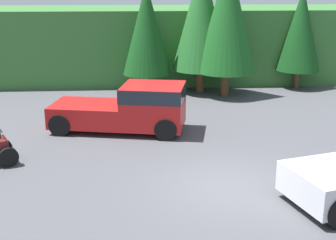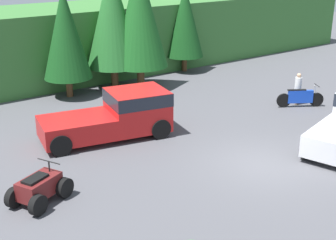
{
  "view_description": "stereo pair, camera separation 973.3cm",
  "coord_description": "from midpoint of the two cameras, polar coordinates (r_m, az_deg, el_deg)",
  "views": [
    {
      "loc": [
        -2.64,
        -12.51,
        5.94
      ],
      "look_at": [
        -1.59,
        3.79,
        0.95
      ],
      "focal_mm": 50.0,
      "sensor_mm": 36.0,
      "label": 1
    },
    {
      "loc": [
        -12.06,
        -10.61,
        7.5
      ],
      "look_at": [
        -1.59,
        3.79,
        0.95
      ],
      "focal_mm": 50.0,
      "sensor_mm": 36.0,
      "label": 2
    }
  ],
  "objects": [
    {
      "name": "tree_mid_right",
      "position": [
        24.69,
        -14.28,
        13.55
      ],
      "size": [
        3.08,
        3.08,
        7.0
      ],
      "color": "brown",
      "rests_on": "ground_plane"
    },
    {
      "name": "quad_atv",
      "position": [
        15.12,
        -34.0,
        -7.95
      ],
      "size": [
        2.2,
        1.88,
        1.21
      ],
      "rotation": [
        0.0,
        0.0,
        0.45
      ],
      "color": "black",
      "rests_on": "ground_plane"
    },
    {
      "name": "tree_right",
      "position": [
        28.06,
        -6.94,
        12.89
      ],
      "size": [
        2.41,
        2.41,
        5.47
      ],
      "color": "brown",
      "rests_on": "ground_plane"
    },
    {
      "name": "dirt_bike",
      "position": [
        21.38,
        6.07,
        3.1
      ],
      "size": [
        2.1,
        1.34,
        1.13
      ],
      "rotation": [
        0.0,
        0.0,
        -0.54
      ],
      "color": "black",
      "rests_on": "ground_plane"
    },
    {
      "name": "tree_left",
      "position": [
        24.34,
        -23.8,
        10.66
      ],
      "size": [
        2.53,
        2.53,
        5.76
      ],
      "color": "brown",
      "rests_on": "ground_plane"
    },
    {
      "name": "tree_mid_left",
      "position": [
        25.12,
        -17.62,
        13.17
      ],
      "size": [
        3.02,
        3.02,
        6.87
      ],
      "color": "brown",
      "rests_on": "ground_plane"
    },
    {
      "name": "rider_person",
      "position": [
        21.69,
        5.89,
        4.48
      ],
      "size": [
        0.47,
        0.47,
        1.63
      ],
      "rotation": [
        0.0,
        0.0,
        -0.84
      ],
      "color": "brown",
      "rests_on": "ground_plane"
    },
    {
      "name": "ground_plane",
      "position": [
        15.26,
        -3.23,
        -5.96
      ],
      "size": [
        80.0,
        80.0,
        0.0
      ],
      "primitive_type": "plane",
      "color": "#4C4C51"
    },
    {
      "name": "hillside_backdrop",
      "position": [
        28.9,
        -21.13,
        9.69
      ],
      "size": [
        44.0,
        6.0,
        4.22
      ],
      "color": "#387033",
      "rests_on": "ground_plane"
    },
    {
      "name": "pickup_truck_red",
      "position": [
        18.54,
        -20.36,
        0.94
      ],
      "size": [
        5.61,
        3.16,
        1.91
      ],
      "rotation": [
        0.0,
        0.0,
        -0.2
      ],
      "color": "red",
      "rests_on": "ground_plane"
    }
  ]
}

